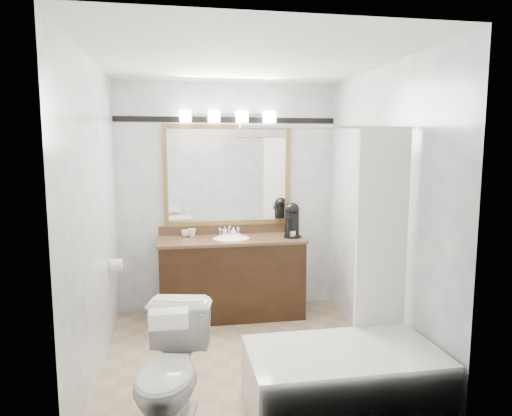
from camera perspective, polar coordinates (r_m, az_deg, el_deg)
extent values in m
cube|color=tan|center=(4.16, -1.26, -18.24)|extent=(2.40, 2.60, 0.01)
cube|color=white|center=(3.80, -1.37, 18.18)|extent=(2.40, 2.60, 0.01)
cube|color=white|center=(5.06, -3.54, 1.29)|extent=(2.40, 0.01, 2.50)
cube|color=white|center=(2.52, 3.18, -5.20)|extent=(2.40, 0.01, 2.50)
cube|color=white|center=(3.79, -19.61, -1.28)|extent=(0.01, 2.60, 2.50)
cube|color=white|center=(4.14, 15.43, -0.41)|extent=(0.01, 2.60, 2.50)
cube|color=black|center=(4.95, -3.07, -8.80)|extent=(1.50, 0.55, 0.82)
cube|color=brown|center=(4.84, -3.11, -3.97)|extent=(1.53, 0.58, 0.03)
cube|color=brown|center=(5.10, -3.48, -2.65)|extent=(1.53, 0.03, 0.10)
ellipsoid|color=white|center=(4.85, -3.11, -4.15)|extent=(0.44, 0.34, 0.14)
cube|color=olive|center=(5.01, -3.58, 10.09)|extent=(1.40, 0.04, 0.05)
cube|color=olive|center=(5.08, -3.48, -1.83)|extent=(1.40, 0.04, 0.05)
cube|color=olive|center=(4.99, -11.27, 3.94)|extent=(0.05, 0.04, 1.00)
cube|color=olive|center=(5.14, 3.99, 4.17)|extent=(0.05, 0.04, 1.00)
cube|color=white|center=(5.02, -3.53, 4.10)|extent=(1.30, 0.01, 1.00)
cube|color=silver|center=(5.01, -3.58, 11.53)|extent=(0.90, 0.05, 0.03)
cube|color=white|center=(4.93, -8.81, 11.28)|extent=(0.12, 0.12, 0.12)
cube|color=white|center=(4.95, -5.27, 11.33)|extent=(0.12, 0.12, 0.12)
cube|color=white|center=(4.98, -1.76, 11.33)|extent=(0.12, 0.12, 0.12)
cube|color=white|center=(5.03, 1.69, 11.29)|extent=(0.12, 0.12, 0.12)
cube|color=black|center=(5.03, -3.60, 10.94)|extent=(2.40, 0.01, 0.06)
cube|color=white|center=(3.38, 10.83, -20.47)|extent=(1.30, 0.72, 0.45)
cylinder|color=silver|center=(3.34, 9.24, 9.95)|extent=(1.30, 0.02, 0.02)
cube|color=white|center=(3.55, 15.45, -2.94)|extent=(0.40, 0.04, 1.55)
cylinder|color=white|center=(4.54, -17.09, -6.85)|extent=(0.11, 0.12, 0.12)
imported|color=white|center=(3.12, -10.60, -19.57)|extent=(0.59, 0.84, 0.78)
cube|color=white|center=(2.76, -10.87, -13.41)|extent=(0.22, 0.12, 0.09)
cylinder|color=black|center=(4.91, 4.57, -3.53)|extent=(0.19, 0.19, 0.02)
cylinder|color=black|center=(4.95, 4.50, -1.83)|extent=(0.16, 0.16, 0.27)
sphere|color=black|center=(4.93, 4.52, -0.26)|extent=(0.16, 0.16, 0.16)
cube|color=black|center=(4.85, 4.63, -0.95)|extent=(0.12, 0.12, 0.05)
cylinder|color=silver|center=(4.88, 4.61, -3.21)|extent=(0.06, 0.06, 0.06)
imported|color=white|center=(4.98, -8.79, -3.14)|extent=(0.10, 0.10, 0.07)
imported|color=white|center=(4.97, -8.03, -3.08)|extent=(0.11, 0.11, 0.08)
imported|color=white|center=(5.00, -3.93, -2.86)|extent=(0.05, 0.05, 0.10)
imported|color=white|center=(4.98, -2.84, -2.93)|extent=(0.08, 0.08, 0.09)
cube|color=beige|center=(4.97, -2.36, -3.37)|extent=(0.08, 0.06, 0.02)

